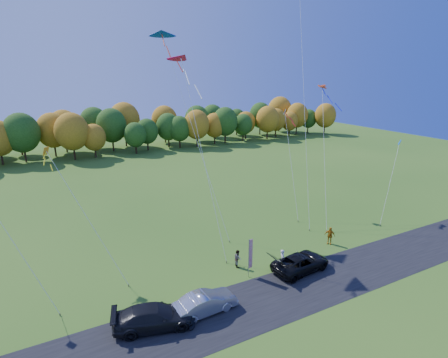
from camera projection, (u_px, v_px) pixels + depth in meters
name	position (u px, v px, depth m)	size (l,w,h in m)	color
ground	(255.00, 271.00, 31.34)	(160.00, 160.00, 0.00)	#305C18
asphalt_strip	(282.00, 295.00, 27.94)	(90.00, 6.00, 0.01)	black
tree_line	(123.00, 153.00, 78.01)	(116.00, 12.00, 10.00)	#1E4711
black_suv	(301.00, 262.00, 31.20)	(2.57, 5.58, 1.55)	black
silver_sedan	(206.00, 303.00, 25.70)	(1.67, 4.78, 1.58)	#B3B2B7
dark_truck_a	(154.00, 317.00, 24.16)	(2.31, 5.69, 1.65)	black
person_tailgate_a	(282.00, 259.00, 31.40)	(0.69, 0.45, 1.89)	silver
person_tailgate_b	(238.00, 258.00, 31.83)	(0.79, 0.62, 1.63)	gray
person_east	(330.00, 235.00, 36.04)	(1.09, 0.45, 1.86)	#BE7411
feather_flag	(250.00, 254.00, 29.86)	(0.47, 0.19, 3.60)	#999999
kite_delta_blue	(194.00, 130.00, 37.49)	(4.33, 12.00, 22.93)	#4C3F33
kite_parafoil_orange	(303.00, 84.00, 41.52)	(8.27, 13.45, 31.91)	#4C3F33
kite_delta_red	(201.00, 145.00, 32.94)	(2.71, 8.80, 19.97)	#4C3F33
kite_parafoil_rainbow	(324.00, 154.00, 41.50)	(6.89, 8.95, 15.90)	#4C3F33
kite_diamond_yellow	(86.00, 217.00, 29.41)	(5.22, 7.66, 11.32)	#4C3F33
kite_diamond_green	(25.00, 260.00, 25.07)	(3.89, 4.05, 8.60)	#4C3F33
kite_diamond_white	(291.00, 164.00, 42.74)	(2.38, 6.59, 13.03)	#4C3F33
kite_diamond_blue_low	(390.00, 182.00, 41.83)	(6.37, 3.74, 9.41)	#4C3F33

